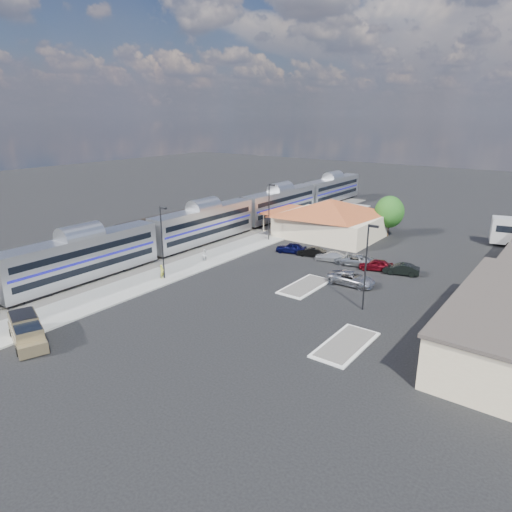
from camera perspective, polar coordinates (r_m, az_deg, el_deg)
The scene contains 22 objects.
ground at distance 53.76m, azimuth 1.40°, elevation -3.58°, with size 280.00×280.00×0.00m, color black.
railbed at distance 72.54m, azimuth -8.56°, elevation 1.86°, with size 16.00×100.00×0.12m, color #4C4944.
platform at distance 65.21m, azimuth -4.18°, elevation 0.26°, with size 5.50×92.00×0.18m, color gray.
passenger_train at distance 70.36m, azimuth -6.47°, elevation 3.82°, with size 3.00×104.00×5.55m.
freight_cars at distance 72.26m, azimuth -11.96°, elevation 3.14°, with size 2.80×46.00×4.00m.
station_depot at distance 74.91m, azimuth 9.21°, elevation 4.74°, with size 18.35×12.24×6.20m.
traffic_island_south at distance 53.29m, azimuth 6.17°, elevation -3.76°, with size 3.30×7.50×0.21m.
traffic_island_north at distance 40.99m, azimuth 11.14°, elevation -10.78°, with size 3.30×7.50×0.21m.
lamp_plat_s at distance 54.81m, azimuth -11.61°, elevation 2.34°, with size 1.08×0.25×9.00m.
lamp_plat_n at distance 70.94m, azimuth 1.69°, elevation 6.08°, with size 1.08×0.25×9.00m.
lamp_lot at distance 46.49m, azimuth 13.71°, elevation -0.51°, with size 1.08×0.25×9.00m.
tree_depot at distance 77.15m, azimuth 16.33°, elevation 5.31°, with size 4.71×4.71×6.63m.
pickup_truck at distance 44.85m, azimuth -26.71°, elevation -8.54°, with size 6.73×4.26×2.18m.
suv at distance 54.55m, azimuth 11.84°, elevation -2.77°, with size 2.60×5.64×1.57m, color #9D9FA5.
person_a at distance 55.95m, azimuth -11.67°, elevation -1.94°, with size 0.64×0.42×1.76m, color gold.
person_b at distance 61.90m, azimuth -6.47°, elevation 0.13°, with size 0.78×0.61×1.61m, color silver.
parked_car_a at distance 65.80m, azimuth 4.42°, elevation 1.02°, with size 1.78×4.41×1.50m, color #0C0D3C.
parked_car_b at distance 64.51m, azimuth 6.96°, elevation 0.52°, with size 1.40×4.01×1.32m, color black.
parked_car_c at distance 62.82m, azimuth 9.35°, elevation -0.06°, with size 1.81×4.46×1.29m, color silver.
parked_car_d at distance 61.75m, azimuth 12.11°, elevation -0.46°, with size 2.40×5.21×1.45m, color #93979B.
parked_car_e at distance 60.32m, azimuth 14.74°, elevation -1.07°, with size 1.73×4.30×1.46m, color maroon.
parked_car_f at distance 59.58m, azimuth 17.69°, elevation -1.57°, with size 1.52×4.36×1.44m, color black.
Camera 1 is at (28.86, -41.08, 19.22)m, focal length 32.00 mm.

